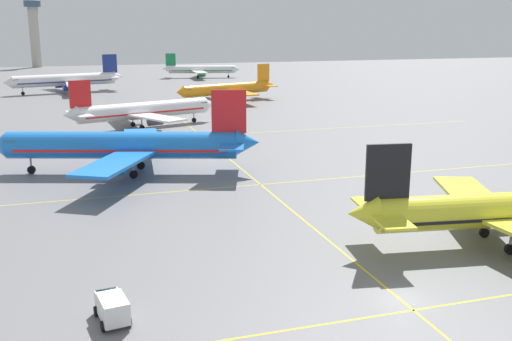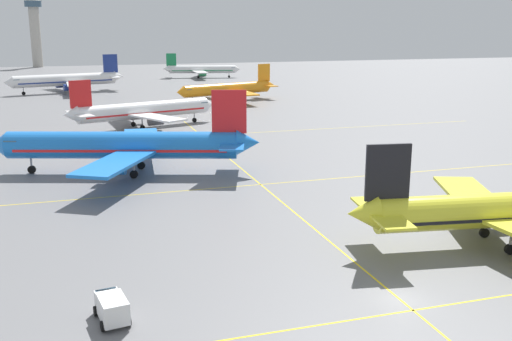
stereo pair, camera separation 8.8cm
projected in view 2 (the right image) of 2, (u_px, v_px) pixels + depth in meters
name	position (u px, v px, depth m)	size (l,w,h in m)	color
ground_plane	(400.00, 299.00, 48.64)	(600.00, 600.00, 0.00)	slate
airliner_front_gate	(512.00, 210.00, 59.85)	(34.98, 29.88, 10.88)	yellow
airliner_second_row	(126.00, 146.00, 88.60)	(39.62, 33.84, 12.59)	blue
airliner_third_row	(143.00, 110.00, 128.62)	(34.46, 29.43, 10.93)	white
airliner_far_left_stand	(228.00, 89.00, 172.97)	(32.53, 27.77, 10.32)	orange
airliner_far_right_stand	(67.00, 80.00, 194.43)	(38.33, 32.61, 12.03)	white
airliner_distant_taxiway	(201.00, 69.00, 248.73)	(32.18, 27.36, 10.09)	white
taxiway_markings	(261.00, 184.00, 83.49)	(125.81, 130.61, 0.01)	yellow
service_truck_red_van	(111.00, 307.00, 44.85)	(2.66, 4.34, 2.10)	white
control_tower	(35.00, 27.00, 306.56)	(8.82, 8.82, 35.42)	#ADA89E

